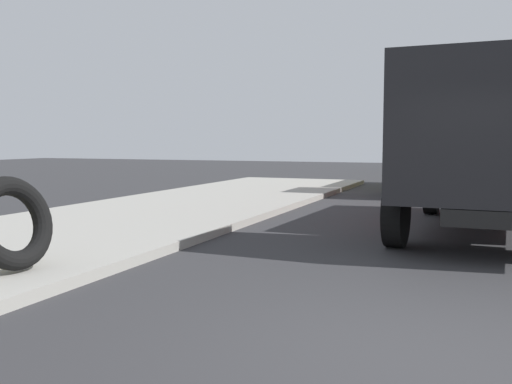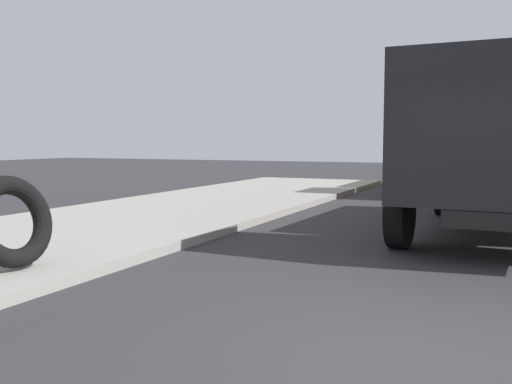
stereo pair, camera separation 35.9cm
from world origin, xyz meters
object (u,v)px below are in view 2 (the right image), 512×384
loose_tire (12,221)px  dump_truck_yellow (455,144)px  dump_truck_green (489,142)px  dump_truck_red (496,147)px

loose_tire → dump_truck_yellow: (14.87, -3.79, 0.87)m
dump_truck_yellow → dump_truck_green: bearing=-1.9°
dump_truck_red → loose_tire: bearing=139.5°
loose_tire → dump_truck_red: 8.17m
dump_truck_yellow → dump_truck_green: 15.16m
dump_truck_red → dump_truck_green: same height
dump_truck_yellow → dump_truck_green: size_ratio=0.99×
loose_tire → dump_truck_yellow: 15.37m
dump_truck_yellow → dump_truck_red: bearing=-170.3°
loose_tire → dump_truck_green: dump_truck_green is taller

